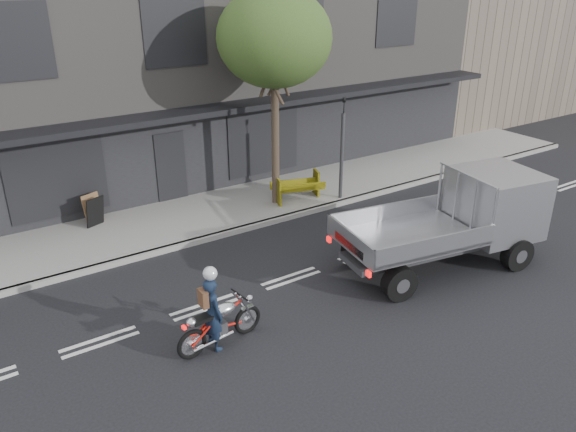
# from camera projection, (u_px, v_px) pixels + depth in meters

# --- Properties ---
(ground) EXTENTS (80.00, 80.00, 0.00)m
(ground) POSITION_uv_depth(u_px,v_px,m) (291.00, 278.00, 14.11)
(ground) COLOR black
(ground) RESTS_ON ground
(sidewalk) EXTENTS (32.00, 3.20, 0.15)m
(sidewalk) POSITION_uv_depth(u_px,v_px,m) (209.00, 213.00, 17.67)
(sidewalk) COLOR gray
(sidewalk) RESTS_ON ground
(kerb) EXTENTS (32.00, 0.20, 0.15)m
(kerb) POSITION_uv_depth(u_px,v_px,m) (233.00, 232.00, 16.45)
(kerb) COLOR gray
(kerb) RESTS_ON ground
(building_main) EXTENTS (26.00, 10.00, 8.00)m
(building_main) POSITION_uv_depth(u_px,v_px,m) (125.00, 60.00, 21.13)
(building_main) COLOR slate
(building_main) RESTS_ON ground
(building_neighbour) EXTENTS (14.00, 10.00, 10.00)m
(building_neighbour) POSITION_uv_depth(u_px,v_px,m) (480.00, 12.00, 30.81)
(building_neighbour) COLOR brown
(building_neighbour) RESTS_ON ground
(street_tree) EXTENTS (3.40, 3.40, 6.74)m
(street_tree) POSITION_uv_depth(u_px,v_px,m) (274.00, 39.00, 16.30)
(street_tree) COLOR #382B21
(street_tree) RESTS_ON ground
(traffic_light_pole) EXTENTS (0.12, 0.12, 3.50)m
(traffic_light_pole) POSITION_uv_depth(u_px,v_px,m) (342.00, 154.00, 18.12)
(traffic_light_pole) COLOR #2D2D30
(traffic_light_pole) RESTS_ON ground
(motorcycle) EXTENTS (2.01, 0.58, 1.03)m
(motorcycle) POSITION_uv_depth(u_px,v_px,m) (220.00, 323.00, 11.42)
(motorcycle) COLOR black
(motorcycle) RESTS_ON ground
(rider) EXTENTS (0.44, 0.62, 1.60)m
(rider) POSITION_uv_depth(u_px,v_px,m) (213.00, 314.00, 11.23)
(rider) COLOR #131F34
(rider) RESTS_ON ground
(flatbed_ute) EXTENTS (5.61, 2.98, 2.47)m
(flatbed_ute) POSITION_uv_depth(u_px,v_px,m) (480.00, 209.00, 14.58)
(flatbed_ute) COLOR black
(flatbed_ute) RESTS_ON ground
(construction_barrier) EXTENTS (1.73, 1.10, 0.90)m
(construction_barrier) POSITION_uv_depth(u_px,v_px,m) (302.00, 189.00, 18.22)
(construction_barrier) COLOR #D8C60B
(construction_barrier) RESTS_ON sidewalk
(sandwich_board) EXTENTS (0.68, 0.57, 0.92)m
(sandwich_board) POSITION_uv_depth(u_px,v_px,m) (95.00, 212.00, 16.44)
(sandwich_board) COLOR black
(sandwich_board) RESTS_ON sidewalk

